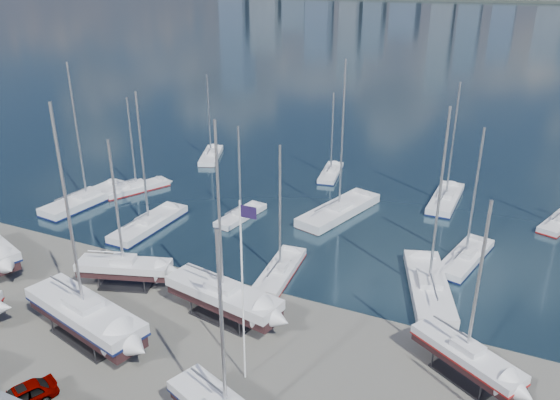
% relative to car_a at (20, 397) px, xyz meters
% --- Properties ---
extents(ground, '(1400.00, 1400.00, 0.00)m').
position_rel_car_a_xyz_m(ground, '(6.34, 9.41, -0.78)').
color(ground, '#605E59').
rests_on(ground, ground).
extents(water, '(1400.00, 600.00, 0.40)m').
position_rel_car_a_xyz_m(water, '(6.34, 319.41, -0.93)').
color(water, '#1B323F').
rests_on(water, ground).
extents(far_shore, '(1400.00, 80.00, 2.20)m').
position_rel_car_a_xyz_m(far_shore, '(6.34, 579.41, 0.32)').
color(far_shore, '#2D332D').
rests_on(far_shore, ground).
extents(sailboat_cradle_2, '(8.61, 4.76, 13.73)m').
position_rel_car_a_xyz_m(sailboat_cradle_2, '(-3.49, 14.63, 1.18)').
color(sailboat_cradle_2, '#2D2D33').
rests_on(sailboat_cradle_2, ground).
extents(sailboat_cradle_3, '(12.00, 5.92, 18.48)m').
position_rel_car_a_xyz_m(sailboat_cradle_3, '(-1.18, 7.35, 1.42)').
color(sailboat_cradle_3, '#2D2D33').
rests_on(sailboat_cradle_3, ground).
extents(sailboat_cradle_4, '(10.56, 4.64, 16.63)m').
position_rel_car_a_xyz_m(sailboat_cradle_4, '(6.96, 14.12, 1.33)').
color(sailboat_cradle_4, '#2D2D33').
rests_on(sailboat_cradle_4, ground).
extents(sailboat_cradle_6, '(8.22, 6.26, 13.50)m').
position_rel_car_a_xyz_m(sailboat_cradle_6, '(25.76, 14.82, 1.17)').
color(sailboat_cradle_6, '#2D2D33').
rests_on(sailboat_cradle_6, ground).
extents(sailboat_moored_0, '(4.57, 12.20, 17.81)m').
position_rel_car_a_xyz_m(sailboat_moored_0, '(-20.29, 27.89, -0.46)').
color(sailboat_moored_0, black).
rests_on(sailboat_moored_0, water).
extents(sailboat_moored_1, '(5.80, 8.71, 12.72)m').
position_rel_car_a_xyz_m(sailboat_moored_1, '(-17.40, 33.69, -0.47)').
color(sailboat_moored_1, black).
rests_on(sailboat_moored_1, water).
extents(sailboat_moored_2, '(5.51, 8.98, 13.14)m').
position_rel_car_a_xyz_m(sailboat_moored_2, '(-15.66, 49.17, -0.45)').
color(sailboat_moored_2, black).
rests_on(sailboat_moored_2, water).
extents(sailboat_moored_3, '(3.22, 10.68, 15.88)m').
position_rel_car_a_xyz_m(sailboat_moored_3, '(-9.08, 25.35, -0.47)').
color(sailboat_moored_3, black).
rests_on(sailboat_moored_3, water).
extents(sailboat_moored_4, '(3.16, 7.75, 11.36)m').
position_rel_car_a_xyz_m(sailboat_moored_4, '(-1.10, 31.85, -0.45)').
color(sailboat_moored_4, black).
rests_on(sailboat_moored_4, water).
extents(sailboat_moored_5, '(3.55, 8.35, 12.10)m').
position_rel_car_a_xyz_m(sailboat_moored_5, '(3.43, 49.58, -0.47)').
color(sailboat_moored_5, black).
rests_on(sailboat_moored_5, water).
extents(sailboat_moored_6, '(3.29, 9.06, 13.26)m').
position_rel_car_a_xyz_m(sailboat_moored_6, '(8.29, 22.22, -0.47)').
color(sailboat_moored_6, black).
rests_on(sailboat_moored_6, water).
extents(sailboat_moored_7, '(6.72, 12.84, 18.67)m').
position_rel_car_a_xyz_m(sailboat_moored_7, '(8.80, 37.50, -0.45)').
color(sailboat_moored_7, black).
rests_on(sailboat_moored_7, water).
extents(sailboat_moored_8, '(3.11, 10.39, 15.45)m').
position_rel_car_a_xyz_m(sailboat_moored_8, '(19.48, 46.45, -0.47)').
color(sailboat_moored_8, black).
rests_on(sailboat_moored_8, water).
extents(sailboat_moored_9, '(6.68, 11.99, 17.44)m').
position_rel_car_a_xyz_m(sailboat_moored_9, '(21.41, 25.09, -0.45)').
color(sailboat_moored_9, black).
rests_on(sailboat_moored_9, water).
extents(sailboat_moored_10, '(4.68, 9.80, 14.12)m').
position_rel_car_a_xyz_m(sailboat_moored_10, '(23.65, 32.09, -0.47)').
color(sailboat_moored_10, black).
rests_on(sailboat_moored_10, water).
extents(sailboat_moored_11, '(4.77, 8.24, 11.90)m').
position_rel_car_a_xyz_m(sailboat_moored_11, '(32.13, 45.21, -0.47)').
color(sailboat_moored_11, black).
rests_on(sailboat_moored_11, water).
extents(car_a, '(3.52, 4.91, 1.55)m').
position_rel_car_a_xyz_m(car_a, '(0.00, 0.00, 0.00)').
color(car_a, gray).
rests_on(car_a, ground).
extents(flagpole, '(1.18, 0.12, 13.43)m').
position_rel_car_a_xyz_m(flagpole, '(12.00, 8.57, 7.06)').
color(flagpole, white).
rests_on(flagpole, ground).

